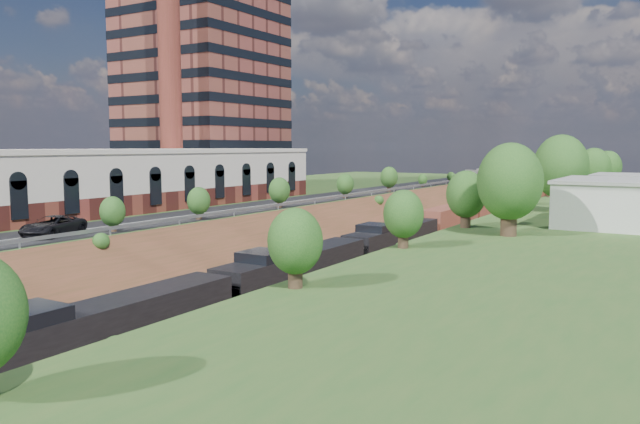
# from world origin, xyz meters

# --- Properties ---
(platform_left) EXTENTS (44.00, 180.00, 5.00)m
(platform_left) POSITION_xyz_m (-33.00, 60.00, 2.50)
(platform_left) COLOR #315A25
(platform_left) RESTS_ON ground
(embankment_left) EXTENTS (10.00, 180.00, 10.00)m
(embankment_left) POSITION_xyz_m (-11.00, 60.00, 0.00)
(embankment_left) COLOR brown
(embankment_left) RESTS_ON ground
(embankment_right) EXTENTS (10.00, 180.00, 10.00)m
(embankment_right) POSITION_xyz_m (11.00, 60.00, 0.00)
(embankment_right) COLOR brown
(embankment_right) RESTS_ON ground
(rail_left_track) EXTENTS (1.58, 180.00, 0.18)m
(rail_left_track) POSITION_xyz_m (-2.60, 60.00, 0.09)
(rail_left_track) COLOR gray
(rail_left_track) RESTS_ON ground
(rail_right_track) EXTENTS (1.58, 180.00, 0.18)m
(rail_right_track) POSITION_xyz_m (2.60, 60.00, 0.09)
(rail_right_track) COLOR gray
(rail_right_track) RESTS_ON ground
(road) EXTENTS (8.00, 180.00, 0.10)m
(road) POSITION_xyz_m (-15.50, 60.00, 5.05)
(road) COLOR black
(road) RESTS_ON platform_left
(guardrail) EXTENTS (0.10, 171.00, 0.70)m
(guardrail) POSITION_xyz_m (-11.40, 59.80, 5.55)
(guardrail) COLOR #99999E
(guardrail) RESTS_ON platform_left
(commercial_building) EXTENTS (14.30, 62.30, 7.00)m
(commercial_building) POSITION_xyz_m (-28.00, 38.00, 8.51)
(commercial_building) COLOR maroon
(commercial_building) RESTS_ON platform_left
(highrise_tower) EXTENTS (22.00, 22.00, 53.90)m
(highrise_tower) POSITION_xyz_m (-44.00, 72.00, 32.88)
(highrise_tower) COLOR brown
(highrise_tower) RESTS_ON platform_left
(smokestack) EXTENTS (3.20, 3.20, 40.00)m
(smokestack) POSITION_xyz_m (-36.00, 56.00, 25.00)
(smokestack) COLOR maroon
(smokestack) RESTS_ON platform_left
(overpass) EXTENTS (24.50, 8.30, 7.40)m
(overpass) POSITION_xyz_m (0.00, 122.00, 4.92)
(overpass) COLOR gray
(overpass) RESTS_ON ground
(white_building_near) EXTENTS (9.00, 12.00, 4.00)m
(white_building_near) POSITION_xyz_m (23.50, 52.00, 7.00)
(white_building_near) COLOR silver
(white_building_near) RESTS_ON platform_right
(white_building_far) EXTENTS (8.00, 10.00, 3.60)m
(white_building_far) POSITION_xyz_m (23.00, 74.00, 6.80)
(white_building_far) COLOR silver
(white_building_far) RESTS_ON platform_right
(tree_right_large) EXTENTS (5.25, 5.25, 7.61)m
(tree_right_large) POSITION_xyz_m (17.00, 40.00, 9.38)
(tree_right_large) COLOR #473323
(tree_right_large) RESTS_ON platform_right
(tree_left_crest) EXTENTS (2.45, 2.45, 3.55)m
(tree_left_crest) POSITION_xyz_m (-11.80, 20.00, 7.04)
(tree_left_crest) COLOR #473323
(tree_left_crest) RESTS_ON platform_left
(freight_train) EXTENTS (3.01, 185.64, 4.55)m
(freight_train) POSITION_xyz_m (2.60, 98.24, 2.61)
(freight_train) COLOR black
(freight_train) RESTS_ON ground
(suv) EXTENTS (4.16, 6.36, 1.63)m
(suv) POSITION_xyz_m (-14.32, 20.31, 5.91)
(suv) COLOR black
(suv) RESTS_ON road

